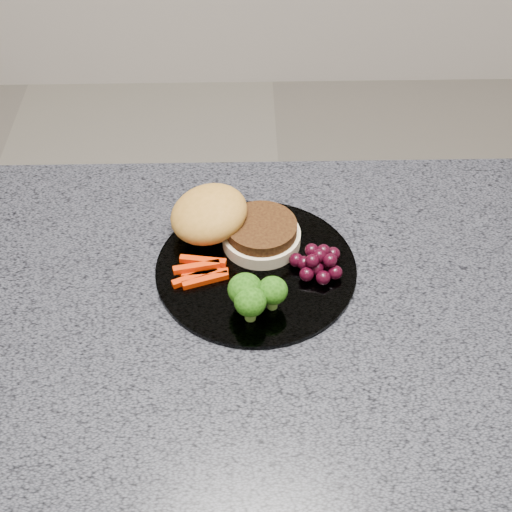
% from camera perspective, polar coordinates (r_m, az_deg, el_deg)
% --- Properties ---
extents(island_cabinet, '(1.20, 0.60, 0.86)m').
position_cam_1_polar(island_cabinet, '(1.28, 5.25, -18.18)').
color(island_cabinet, '#4F371B').
rests_on(island_cabinet, ground).
extents(countertop, '(1.20, 0.60, 0.04)m').
position_cam_1_polar(countertop, '(0.90, 7.12, -5.19)').
color(countertop, '#45464E').
rests_on(countertop, island_cabinet).
extents(plate, '(0.26, 0.26, 0.01)m').
position_cam_1_polar(plate, '(0.92, 0.00, -1.01)').
color(plate, white).
rests_on(plate, countertop).
extents(burger, '(0.18, 0.13, 0.06)m').
position_cam_1_polar(burger, '(0.94, -2.29, 2.61)').
color(burger, beige).
rests_on(burger, plate).
extents(carrot_sticks, '(0.07, 0.05, 0.02)m').
position_cam_1_polar(carrot_sticks, '(0.91, -4.43, -1.21)').
color(carrot_sticks, red).
rests_on(carrot_sticks, plate).
extents(broccoli, '(0.07, 0.06, 0.05)m').
position_cam_1_polar(broccoli, '(0.85, -0.15, -3.07)').
color(broccoli, olive).
rests_on(broccoli, plate).
extents(grape_bunch, '(0.07, 0.06, 0.03)m').
position_cam_1_polar(grape_bunch, '(0.91, 5.02, -0.49)').
color(grape_bunch, black).
rests_on(grape_bunch, plate).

